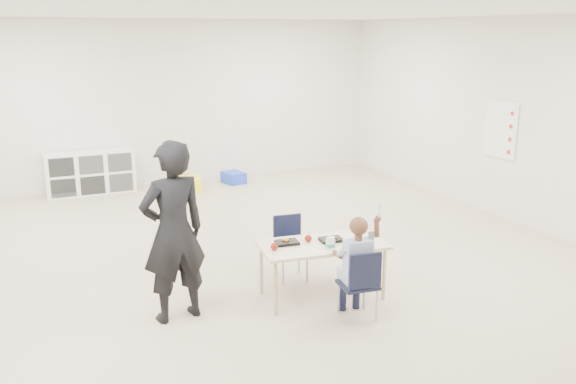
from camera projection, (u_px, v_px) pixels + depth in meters
name	position (u px, v px, depth m)	size (l,w,h in m)	color
room	(253.00, 148.00, 6.42)	(9.00, 9.02, 2.80)	beige
table	(322.00, 270.00, 6.07)	(1.30, 0.76, 0.57)	beige
chair_near	(358.00, 283.00, 5.61)	(0.33, 0.31, 0.68)	black
chair_far	(291.00, 249.00, 6.50)	(0.33, 0.31, 0.68)	black
child	(359.00, 263.00, 5.56)	(0.45, 0.45, 1.07)	#A1B2DA
lunch_tray_near	(331.00, 240.00, 6.05)	(0.22, 0.16, 0.03)	black
lunch_tray_far	(287.00, 243.00, 5.97)	(0.22, 0.16, 0.03)	black
milk_carton	(330.00, 243.00, 5.86)	(0.07, 0.07, 0.10)	white
bread_roll	(355.00, 240.00, 5.99)	(0.09, 0.09, 0.07)	#B5884A
apple_near	(308.00, 238.00, 6.03)	(0.07, 0.07, 0.07)	maroon
apple_far	(274.00, 247.00, 5.79)	(0.07, 0.07, 0.07)	maroon
cubby_shelf	(90.00, 173.00, 9.97)	(1.40, 0.40, 0.70)	white
rules_poster	(501.00, 129.00, 8.58)	(0.02, 0.60, 0.80)	white
adult	(173.00, 232.00, 5.47)	(0.61, 0.40, 1.68)	black
bin_red	(184.00, 184.00, 10.22)	(0.36, 0.46, 0.22)	red
bin_yellow	(188.00, 184.00, 10.16)	(0.36, 0.47, 0.23)	#FBFB1A
bin_blue	(234.00, 177.00, 10.72)	(0.31, 0.40, 0.20)	blue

